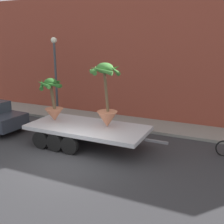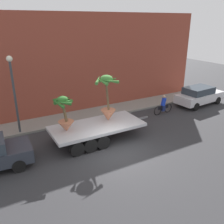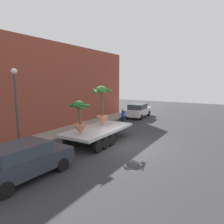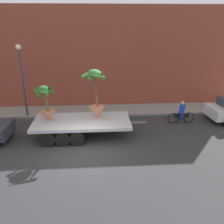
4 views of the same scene
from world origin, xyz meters
name	(u,v)px [view 2 (image 2 of 4)]	position (x,y,z in m)	size (l,w,h in m)	color
ground_plane	(118,154)	(0.00, 0.00, 0.00)	(60.00, 60.00, 0.00)	#2D2D30
sidewalk	(77,117)	(0.00, 6.10, 0.07)	(24.00, 2.20, 0.15)	gray
building_facade	(66,65)	(0.00, 7.80, 3.73)	(24.00, 1.20, 7.47)	brown
flatbed_trailer	(94,129)	(-0.46, 2.15, 0.77)	(6.59, 2.62, 0.98)	#B7BABF
potted_palm_rear	(107,101)	(0.64, 2.39, 2.31)	(1.45, 1.44, 2.91)	#C17251
potted_palm_middle	(65,115)	(-2.16, 2.19, 1.95)	(1.27, 1.26, 2.09)	#C17251
cyclist	(163,105)	(6.23, 3.60, 0.67)	(1.84, 0.36, 1.54)	black
parked_car	(199,95)	(10.36, 3.76, 0.83)	(4.61, 2.15, 1.58)	silver
street_lamp	(13,85)	(-4.21, 5.30, 3.23)	(0.36, 0.36, 4.83)	#383D42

